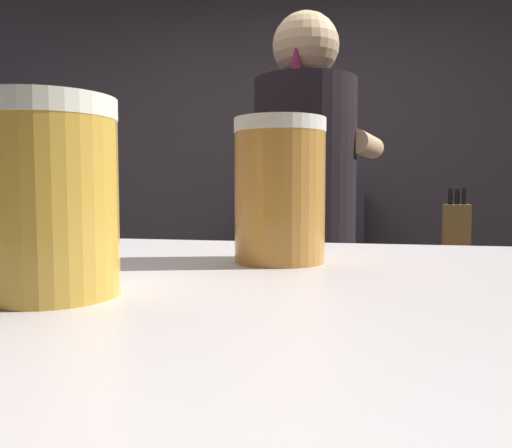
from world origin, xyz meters
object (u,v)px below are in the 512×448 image
object	(u,v)px
chefs_knife	(382,253)
bottle_vinegar	(289,178)
knife_block	(456,227)
bottle_soy	(277,173)
pint_glass_near	(280,191)
bartender	(304,231)
mini_fridge	(4,263)
mixing_bowl	(257,245)
pint_glass_far	(51,198)

from	to	relation	value
chefs_knife	bottle_vinegar	world-z (taller)	bottle_vinegar
knife_block	bottle_vinegar	distance (m)	1.41
bottle_vinegar	bottle_soy	bearing A→B (deg)	162.25
pint_glass_near	bottle_vinegar	distance (m)	2.88
bartender	bottle_vinegar	xyz separation A→B (m)	(-0.25, 1.63, 0.21)
bartender	pint_glass_near	bearing A→B (deg)	-163.53
mini_fridge	bottle_soy	size ratio (longest dim) A/B	4.84
mixing_bowl	pint_glass_near	distance (m)	1.67
mini_fridge	chefs_knife	world-z (taller)	mini_fridge
knife_block	bottle_vinegar	xyz separation A→B (m)	(-0.84, 1.11, 0.23)
knife_block	mini_fridge	bearing A→B (deg)	161.66
bottle_vinegar	pint_glass_far	bearing A→B (deg)	-85.73
bartender	bottle_soy	size ratio (longest dim) A/B	6.84
pint_glass_near	pint_glass_far	distance (m)	0.21
mini_fridge	chefs_knife	size ratio (longest dim) A/B	5.09
knife_block	pint_glass_near	size ratio (longest dim) A/B	2.04
chefs_knife	pint_glass_near	bearing A→B (deg)	-76.84
bottle_soy	chefs_knife	bearing A→B (deg)	-63.50
knife_block	chefs_knife	xyz separation A→B (m)	(-0.31, -0.11, -0.10)
knife_block	bartender	bearing A→B (deg)	-138.62
mixing_bowl	pint_glass_far	xyz separation A→B (m)	(0.21, -1.79, 0.24)
mini_fridge	bottle_vinegar	world-z (taller)	bottle_vinegar
mixing_bowl	bottle_soy	xyz separation A→B (m)	(-0.11, 1.26, 0.34)
bottle_soy	bottle_vinegar	bearing A→B (deg)	-17.75
mini_fridge	pint_glass_far	xyz separation A→B (m)	(2.25, -2.87, 0.53)
pint_glass_near	bottle_soy	size ratio (longest dim) A/B	0.52
bartender	mixing_bowl	xyz separation A→B (m)	(-0.23, 0.39, -0.10)
mini_fridge	bartender	xyz separation A→B (m)	(2.28, -1.47, 0.39)
pint_glass_far	bottle_vinegar	world-z (taller)	bottle_vinegar
mini_fridge	mixing_bowl	distance (m)	2.33
knife_block	mixing_bowl	distance (m)	0.84
chefs_knife	pint_glass_far	distance (m)	1.85
chefs_knife	bottle_soy	xyz separation A→B (m)	(-0.62, 1.25, 0.36)
knife_block	bottle_soy	world-z (taller)	bottle_soy
mini_fridge	knife_block	bearing A→B (deg)	-18.34
mini_fridge	pint_glass_near	distance (m)	3.63
pint_glass_near	bottle_soy	xyz separation A→B (m)	(-0.43, 2.88, 0.10)
bartender	pint_glass_far	xyz separation A→B (m)	(-0.03, -1.40, 0.14)
mixing_bowl	pint_glass_far	bearing A→B (deg)	-83.43
bottle_soy	pint_glass_far	bearing A→B (deg)	-84.17
bartender	mixing_bowl	distance (m)	0.47
mixing_bowl	pint_glass_near	xyz separation A→B (m)	(0.33, -1.62, 0.24)
knife_block	chefs_knife	bearing A→B (deg)	-160.07
bartender	pint_glass_near	distance (m)	1.24
mini_fridge	pint_glass_near	size ratio (longest dim) A/B	9.30
chefs_knife	bottle_soy	distance (m)	1.44
mixing_bowl	chefs_knife	distance (m)	0.52
knife_block	pint_glass_near	xyz separation A→B (m)	(-0.50, -1.75, 0.16)
mixing_bowl	chefs_knife	bearing A→B (deg)	1.95
knife_block	pint_glass_near	bearing A→B (deg)	-105.82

